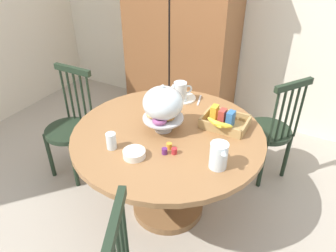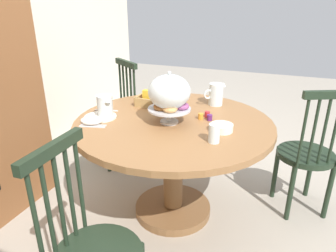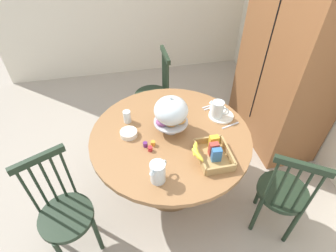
% 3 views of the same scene
% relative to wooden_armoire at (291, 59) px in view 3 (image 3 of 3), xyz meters
% --- Properties ---
extents(ground_plane, '(10.00, 10.00, 0.00)m').
position_rel_wooden_armoire_xyz_m(ground_plane, '(0.62, -1.50, -0.98)').
color(ground_plane, '#A89E8E').
extents(wooden_armoire, '(1.18, 0.60, 1.96)m').
position_rel_wooden_armoire_xyz_m(wooden_armoire, '(0.00, 0.00, 0.00)').
color(wooden_armoire, brown).
rests_on(wooden_armoire, ground_plane).
extents(dining_table, '(1.33, 1.33, 0.74)m').
position_rel_wooden_armoire_xyz_m(dining_table, '(0.56, -1.34, -0.43)').
color(dining_table, olive).
rests_on(dining_table, ground_plane).
extents(windsor_chair_near_window, '(0.44, 0.44, 0.97)m').
position_rel_wooden_armoire_xyz_m(windsor_chair_near_window, '(0.94, -2.22, -0.53)').
color(windsor_chair_near_window, '#1E2D1E').
rests_on(windsor_chair_near_window, ground_plane).
extents(windsor_chair_by_cabinet, '(0.46, 0.46, 0.97)m').
position_rel_wooden_armoire_xyz_m(windsor_chair_by_cabinet, '(1.12, -0.55, -0.53)').
color(windsor_chair_by_cabinet, '#1E2D1E').
rests_on(windsor_chair_by_cabinet, ground_plane).
extents(windsor_chair_facing_door, '(0.40, 0.40, 0.97)m').
position_rel_wooden_armoire_xyz_m(windsor_chair_facing_door, '(-0.41, -1.32, -0.53)').
color(windsor_chair_facing_door, '#1E2D1E').
rests_on(windsor_chair_facing_door, ground_plane).
extents(pastry_stand_with_dome, '(0.28, 0.28, 0.34)m').
position_rel_wooden_armoire_xyz_m(pastry_stand_with_dome, '(0.51, -1.33, -0.05)').
color(pastry_stand_with_dome, silver).
rests_on(pastry_stand_with_dome, dining_table).
extents(orange_juice_pitcher, '(0.15, 0.15, 0.17)m').
position_rel_wooden_armoire_xyz_m(orange_juice_pitcher, '(0.99, -1.52, -0.17)').
color(orange_juice_pitcher, silver).
rests_on(orange_juice_pitcher, dining_table).
extents(milk_pitcher, '(0.13, 0.16, 0.16)m').
position_rel_wooden_armoire_xyz_m(milk_pitcher, '(0.43, -0.90, -0.17)').
color(milk_pitcher, silver).
rests_on(milk_pitcher, dining_table).
extents(cereal_basket, '(0.32, 0.30, 0.12)m').
position_rel_wooden_armoire_xyz_m(cereal_basket, '(0.87, -1.09, -0.20)').
color(cereal_basket, tan).
rests_on(cereal_basket, dining_table).
extents(china_plate_large, '(0.22, 0.22, 0.01)m').
position_rel_wooden_armoire_xyz_m(china_plate_large, '(0.43, -0.85, -0.24)').
color(china_plate_large, white).
rests_on(china_plate_large, dining_table).
extents(china_plate_small, '(0.15, 0.15, 0.01)m').
position_rel_wooden_armoire_xyz_m(china_plate_small, '(0.34, -0.85, -0.23)').
color(china_plate_small, white).
rests_on(china_plate_small, china_plate_large).
extents(cereal_bowl, '(0.14, 0.14, 0.04)m').
position_rel_wooden_armoire_xyz_m(cereal_bowl, '(0.50, -1.68, -0.22)').
color(cereal_bowl, white).
rests_on(cereal_bowl, dining_table).
extents(drinking_glass, '(0.06, 0.06, 0.11)m').
position_rel_wooden_armoire_xyz_m(drinking_glass, '(0.33, -1.67, -0.19)').
color(drinking_glass, silver).
rests_on(drinking_glass, dining_table).
extents(jam_jar_strawberry, '(0.04, 0.04, 0.04)m').
position_rel_wooden_armoire_xyz_m(jam_jar_strawberry, '(0.71, -1.53, -0.22)').
color(jam_jar_strawberry, '#B7282D').
rests_on(jam_jar_strawberry, dining_table).
extents(jam_jar_apricot, '(0.04, 0.04, 0.04)m').
position_rel_wooden_armoire_xyz_m(jam_jar_apricot, '(0.65, -1.50, -0.22)').
color(jam_jar_apricot, orange).
rests_on(jam_jar_apricot, dining_table).
extents(jam_jar_grape, '(0.04, 0.04, 0.04)m').
position_rel_wooden_armoire_xyz_m(jam_jar_grape, '(0.65, -1.56, -0.22)').
color(jam_jar_grape, '#5B2366').
rests_on(jam_jar_grape, dining_table).
extents(table_knife, '(0.06, 0.17, 0.01)m').
position_rel_wooden_armoire_xyz_m(table_knife, '(0.29, -0.89, -0.24)').
color(table_knife, silver).
rests_on(table_knife, dining_table).
extents(dinner_fork, '(0.06, 0.17, 0.01)m').
position_rel_wooden_armoire_xyz_m(dinner_fork, '(0.26, -0.90, -0.24)').
color(dinner_fork, silver).
rests_on(dinner_fork, dining_table).
extents(soup_spoon, '(0.06, 0.17, 0.01)m').
position_rel_wooden_armoire_xyz_m(soup_spoon, '(0.56, -0.82, -0.24)').
color(soup_spoon, silver).
rests_on(soup_spoon, dining_table).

